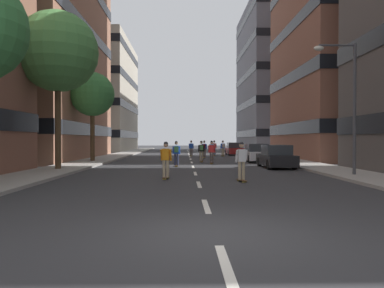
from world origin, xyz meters
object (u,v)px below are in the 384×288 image
at_px(street_tree_far, 58,52).
at_px(skater_7, 176,152).
at_px(skater_2, 212,148).
at_px(skater_6, 242,160).
at_px(skater_5, 214,147).
at_px(skater_1, 204,148).
at_px(skater_9, 223,147).
at_px(skater_3, 191,148).
at_px(skater_8, 166,158).
at_px(street_tree_mid, 92,95).
at_px(parked_car_mid, 256,153).
at_px(parked_car_near, 234,149).
at_px(skater_0, 212,151).
at_px(parked_car_far, 276,157).
at_px(streetlamp_right, 347,94).
at_px(skater_4, 201,150).

height_order(street_tree_far, skater_7, street_tree_far).
distance_m(skater_2, skater_6, 19.35).
bearing_deg(street_tree_far, skater_5, 61.46).
height_order(skater_1, skater_9, same).
bearing_deg(skater_3, skater_8, -93.99).
bearing_deg(skater_5, street_tree_mid, -132.81).
xyz_separation_m(parked_car_mid, skater_6, (-3.53, -14.76, 0.29)).
xyz_separation_m(parked_car_near, skater_0, (-3.96, -16.37, 0.29)).
distance_m(parked_car_far, skater_7, 6.73).
xyz_separation_m(streetlamp_right, skater_8, (-8.96, -0.69, -3.15)).
relative_size(parked_car_far, skater_3, 2.47).
xyz_separation_m(skater_2, skater_3, (-1.86, 5.63, -0.03)).
height_order(street_tree_far, skater_1, street_tree_far).
height_order(street_tree_mid, skater_0, street_tree_mid).
height_order(parked_car_far, skater_2, skater_2).
bearing_deg(streetlamp_right, skater_6, -161.26).
height_order(streetlamp_right, skater_0, streetlamp_right).
xyz_separation_m(parked_car_far, streetlamp_right, (2.02, -6.11, 3.44)).
bearing_deg(parked_car_near, parked_car_far, -90.00).
xyz_separation_m(skater_6, skater_8, (-3.41, 1.19, 0.00)).
xyz_separation_m(skater_8, skater_9, (5.19, 23.58, 0.03)).
height_order(streetlamp_right, skater_2, streetlamp_right).
distance_m(parked_car_near, street_tree_far, 27.01).
bearing_deg(skater_6, skater_9, 85.90).
relative_size(parked_car_near, parked_car_mid, 1.00).
relative_size(street_tree_mid, skater_7, 4.08).
relative_size(skater_1, skater_9, 1.00).
xyz_separation_m(skater_4, skater_5, (2.02, 11.76, 0.00)).
relative_size(streetlamp_right, skater_3, 3.65).
bearing_deg(street_tree_far, street_tree_mid, 90.00).
bearing_deg(skater_9, skater_0, -99.80).
distance_m(streetlamp_right, skater_1, 21.07).
bearing_deg(parked_car_far, skater_4, 126.10).
height_order(street_tree_far, skater_5, street_tree_far).
bearing_deg(skater_7, skater_2, 72.53).
relative_size(streetlamp_right, skater_1, 3.65).
distance_m(skater_7, skater_8, 8.04).
distance_m(skater_0, skater_4, 2.46).
height_order(street_tree_mid, streetlamp_right, street_tree_mid).
bearing_deg(skater_2, street_tree_far, -127.16).
height_order(skater_6, skater_8, same).
xyz_separation_m(parked_car_mid, skater_3, (-5.28, 10.22, 0.29)).
xyz_separation_m(parked_car_near, skater_2, (-3.42, -9.01, 0.32)).
height_order(skater_3, skater_5, same).
distance_m(skater_0, skater_6, 11.99).
distance_m(skater_3, skater_4, 10.65).
bearing_deg(skater_7, parked_car_mid, 39.93).
distance_m(skater_0, skater_3, 13.06).
relative_size(skater_0, skater_7, 1.00).
relative_size(parked_car_mid, skater_7, 2.47).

